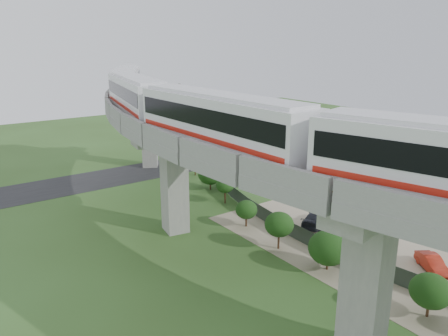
# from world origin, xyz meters

# --- Properties ---
(ground) EXTENTS (160.00, 160.00, 0.00)m
(ground) POSITION_xyz_m (0.00, 0.00, 0.00)
(ground) COLOR #324D1F
(ground) RESTS_ON ground
(dirt_lot) EXTENTS (18.00, 26.00, 0.04)m
(dirt_lot) POSITION_xyz_m (14.00, -2.00, 0.02)
(dirt_lot) COLOR gray
(dirt_lot) RESTS_ON ground
(asphalt_road) EXTENTS (60.00, 8.00, 0.03)m
(asphalt_road) POSITION_xyz_m (0.00, 30.00, 0.01)
(asphalt_road) COLOR #232326
(asphalt_road) RESTS_ON ground
(viaduct) EXTENTS (19.58, 73.98, 11.40)m
(viaduct) POSITION_xyz_m (3.84, 0.00, 9.05)
(viaduct) COLOR #99968E
(viaduct) RESTS_ON ground
(metro_train) EXTENTS (13.37, 61.03, 3.64)m
(metro_train) POSITION_xyz_m (0.62, 5.73, 12.31)
(metro_train) COLOR silver
(metro_train) RESTS_ON ground
(fence) EXTENTS (3.87, 38.73, 1.50)m
(fence) POSITION_xyz_m (9.75, 0.00, 0.75)
(fence) COLOR #2D382D
(fence) RESTS_ON ground
(tree_0) EXTENTS (1.81, 1.81, 2.65)m
(tree_0) POSITION_xyz_m (11.89, 24.28, 1.87)
(tree_0) COLOR #382314
(tree_0) RESTS_ON ground
(tree_1) EXTENTS (2.93, 2.93, 3.19)m
(tree_1) POSITION_xyz_m (10.18, 18.21, 1.94)
(tree_1) COLOR #382314
(tree_1) RESTS_ON ground
(tree_2) EXTENTS (2.00, 2.00, 2.95)m
(tree_2) POSITION_xyz_m (8.87, 13.44, 2.09)
(tree_2) COLOR #382314
(tree_2) RESTS_ON ground
(tree_3) EXTENTS (2.09, 2.09, 2.63)m
(tree_3) POSITION_xyz_m (6.78, 7.15, 1.73)
(tree_3) COLOR #382314
(tree_3) RESTS_ON ground
(tree_4) EXTENTS (2.48, 2.48, 3.32)m
(tree_4) POSITION_xyz_m (6.06, 1.87, 2.26)
(tree_4) COLOR #382314
(tree_4) RESTS_ON ground
(tree_5) EXTENTS (3.11, 3.11, 3.18)m
(tree_5) POSITION_xyz_m (6.68, -2.99, 1.85)
(tree_5) COLOR #382314
(tree_5) RESTS_ON ground
(tree_6) EXTENTS (2.61, 2.61, 3.00)m
(tree_6) POSITION_xyz_m (7.20, -10.89, 1.89)
(tree_6) COLOR #382314
(tree_6) RESTS_ON ground
(car_red) EXTENTS (3.00, 3.66, 1.17)m
(car_red) POSITION_xyz_m (13.09, -7.87, 0.63)
(car_red) COLOR #AA200F
(car_red) RESTS_ON dirt_lot
(car_dark) EXTENTS (5.07, 3.70, 1.37)m
(car_dark) POSITION_xyz_m (12.45, 3.40, 0.72)
(car_dark) COLOR black
(car_dark) RESTS_ON dirt_lot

